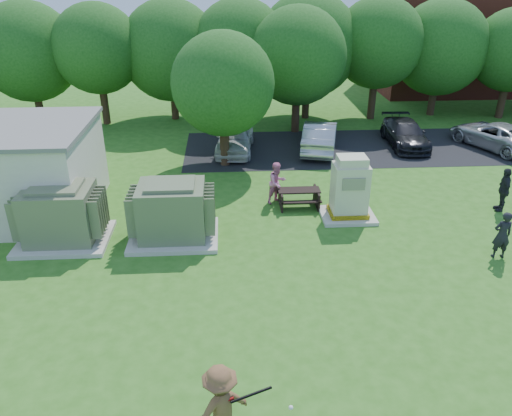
{
  "coord_description": "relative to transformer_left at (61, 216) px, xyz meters",
  "views": [
    {
      "loc": [
        -0.91,
        -10.72,
        8.46
      ],
      "look_at": [
        0.0,
        4.0,
        1.3
      ],
      "focal_mm": 35.0,
      "sensor_mm": 36.0,
      "label": 1
    }
  ],
  "objects": [
    {
      "name": "generator_cabinet",
      "position": [
        10.03,
        1.19,
        0.08
      ],
      "size": [
        1.97,
        1.61,
        2.4
      ],
      "color": "beige",
      "rests_on": "ground"
    },
    {
      "name": "car_silver_a",
      "position": [
        10.31,
        8.75,
        -0.22
      ],
      "size": [
        2.6,
        4.77,
        1.49
      ],
      "primitive_type": "imported",
      "rotation": [
        0.0,
        0.0,
        2.9
      ],
      "color": "#A9AAAE",
      "rests_on": "ground"
    },
    {
      "name": "person_walking_right",
      "position": [
        16.02,
        1.43,
        -0.11
      ],
      "size": [
        0.64,
        1.07,
        1.71
      ],
      "primitive_type": "imported",
      "rotation": [
        0.0,
        0.0,
        4.48
      ],
      "color": "#232328",
      "rests_on": "ground"
    },
    {
      "name": "brick_building",
      "position": [
        24.5,
        22.5,
        3.03
      ],
      "size": [
        15.0,
        8.0,
        8.0
      ],
      "primitive_type": "cube",
      "color": "maroon",
      "rests_on": "ground"
    },
    {
      "name": "parking_strip",
      "position": [
        13.5,
        9.0,
        -0.96
      ],
      "size": [
        20.0,
        6.0,
        0.01
      ],
      "primitive_type": "cube",
      "color": "#232326",
      "rests_on": "ground"
    },
    {
      "name": "batter",
      "position": [
        5.34,
        -8.32,
        -0.04
      ],
      "size": [
        1.38,
        1.18,
        1.85
      ],
      "primitive_type": "imported",
      "rotation": [
        0.0,
        0.0,
        3.65
      ],
      "color": "brown",
      "rests_on": "ground"
    },
    {
      "name": "picnic_table",
      "position": [
        8.34,
        2.27,
        -0.54
      ],
      "size": [
        1.63,
        1.22,
        0.7
      ],
      "color": "black",
      "rests_on": "ground"
    },
    {
      "name": "transformer_right",
      "position": [
        3.7,
        0.0,
        0.0
      ],
      "size": [
        3.0,
        2.4,
        2.07
      ],
      "color": "beige",
      "rests_on": "ground"
    },
    {
      "name": "transformer_left",
      "position": [
        0.0,
        0.0,
        0.0
      ],
      "size": [
        3.0,
        2.4,
        2.07
      ],
      "color": "beige",
      "rests_on": "ground"
    },
    {
      "name": "batting_equipment",
      "position": [
        5.96,
        -8.39,
        0.21
      ],
      "size": [
        1.33,
        0.39,
        0.29
      ],
      "color": "black",
      "rests_on": "ground"
    },
    {
      "name": "car_dark",
      "position": [
        14.87,
        9.21,
        -0.33
      ],
      "size": [
        1.95,
        4.44,
        1.27
      ],
      "primitive_type": "imported",
      "rotation": [
        0.0,
        0.0,
        -0.04
      ],
      "color": "black",
      "rests_on": "ground"
    },
    {
      "name": "person_by_generator",
      "position": [
        14.22,
        -1.91,
        -0.17
      ],
      "size": [
        0.59,
        0.4,
        1.61
      ],
      "primitive_type": "imported",
      "rotation": [
        0.0,
        0.0,
        3.12
      ],
      "color": "black",
      "rests_on": "ground"
    },
    {
      "name": "person_at_picnic",
      "position": [
        7.53,
        2.67,
        -0.14
      ],
      "size": [
        1.02,
        0.98,
        1.67
      ],
      "primitive_type": "imported",
      "rotation": [
        0.0,
        0.0,
        0.61
      ],
      "color": "pink",
      "rests_on": "ground"
    },
    {
      "name": "car_silver_b",
      "position": [
        19.33,
        8.67,
        -0.32
      ],
      "size": [
        3.87,
        5.18,
        1.31
      ],
      "primitive_type": "imported",
      "rotation": [
        0.0,
        0.0,
        3.55
      ],
      "color": "#B4B3B8",
      "rests_on": "ground"
    },
    {
      "name": "ground",
      "position": [
        6.5,
        -4.5,
        -0.97
      ],
      "size": [
        120.0,
        120.0,
        0.0
      ],
      "primitive_type": "plane",
      "color": "#2D6619",
      "rests_on": "ground"
    },
    {
      "name": "car_white",
      "position": [
        6.02,
        8.82,
        -0.24
      ],
      "size": [
        2.19,
        4.47,
        1.47
      ],
      "primitive_type": "imported",
      "rotation": [
        0.0,
        0.0,
        -0.11
      ],
      "color": "silver",
      "rests_on": "ground"
    },
    {
      "name": "tree_row",
      "position": [
        8.25,
        14.0,
        3.18
      ],
      "size": [
        41.3,
        13.3,
        7.3
      ],
      "color": "#47301E",
      "rests_on": "ground"
    }
  ]
}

